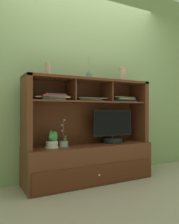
{
  "coord_description": "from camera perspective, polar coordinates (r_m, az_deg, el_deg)",
  "views": [
    {
      "loc": [
        -1.33,
        -2.52,
        0.89
      ],
      "look_at": [
        0.0,
        0.0,
        0.88
      ],
      "focal_mm": 36.14,
      "sensor_mm": 36.0,
      "label": 1
    }
  ],
  "objects": [
    {
      "name": "accent_vase",
      "position": [
        2.71,
        -10.45,
        10.5
      ],
      "size": [
        0.06,
        0.06,
        0.16
      ],
      "color": "tan",
      "rests_on": "media_console"
    },
    {
      "name": "tv_monitor",
      "position": [
        3.02,
        5.87,
        -4.55
      ],
      "size": [
        0.59,
        0.26,
        0.43
      ],
      "color": "black",
      "rests_on": "media_console"
    },
    {
      "name": "potted_fern",
      "position": [
        2.66,
        -9.39,
        -7.36
      ],
      "size": [
        0.16,
        0.16,
        0.2
      ],
      "color": "beige",
      "rests_on": "media_console"
    },
    {
      "name": "ceramic_vase",
      "position": [
        3.19,
        8.44,
        9.29
      ],
      "size": [
        0.11,
        0.11,
        0.2
      ],
      "color": "tan",
      "rests_on": "media_console"
    },
    {
      "name": "magazine_stack_right",
      "position": [
        2.91,
        -0.04,
        3.2
      ],
      "size": [
        0.41,
        0.27,
        0.04
      ],
      "color": "slate",
      "rests_on": "media_console"
    },
    {
      "name": "floor_plane",
      "position": [
        2.99,
        0.0,
        -17.26
      ],
      "size": [
        6.0,
        6.0,
        0.02
      ],
      "primitive_type": "cube",
      "color": "#A29682",
      "rests_on": "ground"
    },
    {
      "name": "media_console",
      "position": [
        2.9,
        -0.07,
        -9.8
      ],
      "size": [
        1.64,
        0.49,
        1.29
      ],
      "color": "#542717",
      "rests_on": "ground"
    },
    {
      "name": "magazine_stack_centre",
      "position": [
        3.16,
        8.31,
        3.16
      ],
      "size": [
        0.38,
        0.24,
        0.07
      ],
      "color": "#294D87",
      "rests_on": "media_console"
    },
    {
      "name": "magazine_stack_left",
      "position": [
        2.65,
        -9.36,
        3.78
      ],
      "size": [
        0.42,
        0.27,
        0.07
      ],
      "color": "slate",
      "rests_on": "media_console"
    },
    {
      "name": "potted_orchid",
      "position": [
        2.73,
        -6.54,
        -7.82
      ],
      "size": [
        0.12,
        0.12,
        0.33
      ],
      "color": "gray",
      "rests_on": "media_console"
    },
    {
      "name": "back_wall",
      "position": [
        3.12,
        -2.25,
        9.66
      ],
      "size": [
        6.0,
        0.02,
        2.8
      ],
      "primitive_type": "cube",
      "color": "gray",
      "rests_on": "ground"
    },
    {
      "name": "diffuser_bottle",
      "position": [
        2.9,
        -0.13,
        9.12
      ],
      "size": [
        0.07,
        0.07,
        0.29
      ],
      "color": "slate",
      "rests_on": "media_console"
    }
  ]
}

